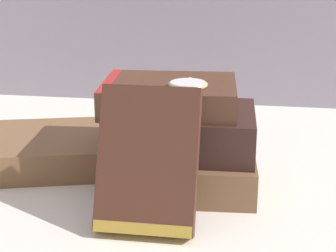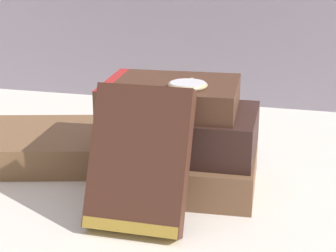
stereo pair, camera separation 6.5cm
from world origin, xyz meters
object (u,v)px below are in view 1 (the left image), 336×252
at_px(book_side_left, 26,150).
at_px(pocket_watch, 188,84).
at_px(book_flat_top, 165,96).
at_px(book_flat_middle, 178,130).
at_px(book_flat_bottom, 178,168).
at_px(book_leaning_front, 148,165).

distance_m(book_side_left, pocket_watch, 0.26).
relative_size(book_flat_top, pocket_watch, 3.39).
bearing_deg(book_side_left, book_flat_middle, -23.39).
relative_size(book_flat_bottom, pocket_watch, 3.78).
height_order(book_flat_bottom, book_flat_top, book_flat_top).
bearing_deg(book_flat_bottom, book_side_left, 166.54).
bearing_deg(book_side_left, pocket_watch, -27.44).
bearing_deg(pocket_watch, book_flat_middle, 127.48).
height_order(book_leaning_front, pocket_watch, book_leaning_front).
xyz_separation_m(book_flat_bottom, book_flat_middle, (-0.00, 0.01, 0.05)).
height_order(book_flat_top, pocket_watch, pocket_watch).
bearing_deg(book_flat_top, book_side_left, 167.99).
xyz_separation_m(book_flat_top, book_leaning_front, (0.00, -0.12, -0.04)).
distance_m(book_flat_top, book_side_left, 0.22).
relative_size(book_flat_middle, book_side_left, 0.79).
relative_size(book_flat_top, book_leaning_front, 1.12).
bearing_deg(book_leaning_front, book_flat_middle, 82.29).
bearing_deg(book_flat_middle, book_flat_bottom, -80.14).
relative_size(book_flat_bottom, book_flat_top, 1.11).
height_order(book_flat_top, book_leaning_front, book_leaning_front).
height_order(book_flat_middle, book_leaning_front, book_leaning_front).
distance_m(book_flat_middle, book_leaning_front, 0.12).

